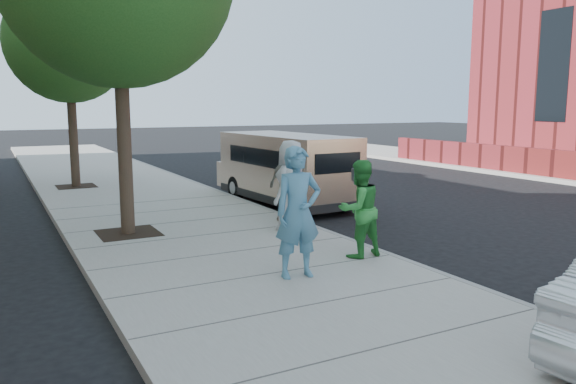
% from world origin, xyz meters
% --- Properties ---
extents(ground, '(120.00, 120.00, 0.00)m').
position_xyz_m(ground, '(0.00, 0.00, 0.00)').
color(ground, black).
rests_on(ground, ground).
extents(sidewalk, '(5.00, 60.00, 0.15)m').
position_xyz_m(sidewalk, '(-1.00, 0.00, 0.07)').
color(sidewalk, gray).
rests_on(sidewalk, ground).
extents(curb_face, '(0.12, 60.00, 0.16)m').
position_xyz_m(curb_face, '(1.44, 0.00, 0.07)').
color(curb_face, gray).
rests_on(curb_face, ground).
extents(tree_far, '(3.92, 3.80, 6.49)m').
position_xyz_m(tree_far, '(-2.25, 10.00, 4.88)').
color(tree_far, black).
rests_on(tree_far, sidewalk).
extents(parking_meter, '(0.32, 0.17, 1.47)m').
position_xyz_m(parking_meter, '(1.25, -0.76, 1.22)').
color(parking_meter, gray).
rests_on(parking_meter, sidewalk).
extents(van, '(2.05, 5.37, 1.96)m').
position_xyz_m(van, '(2.54, 4.67, 1.04)').
color(van, tan).
rests_on(van, ground).
extents(person_officer, '(0.78, 0.56, 2.01)m').
position_xyz_m(person_officer, '(-0.65, -1.83, 1.16)').
color(person_officer, teal).
rests_on(person_officer, sidewalk).
extents(person_green_shirt, '(0.86, 0.68, 1.69)m').
position_xyz_m(person_green_shirt, '(0.85, -1.32, 1.00)').
color(person_green_shirt, green).
rests_on(person_green_shirt, sidewalk).
extents(person_gray_shirt, '(1.11, 1.00, 1.90)m').
position_xyz_m(person_gray_shirt, '(0.81, 1.09, 1.10)').
color(person_gray_shirt, '#B4B4B7').
rests_on(person_gray_shirt, sidewalk).
extents(person_striped_polo, '(1.10, 0.63, 1.77)m').
position_xyz_m(person_striped_polo, '(1.20, 1.91, 1.04)').
color(person_striped_polo, gray).
rests_on(person_striped_polo, sidewalk).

